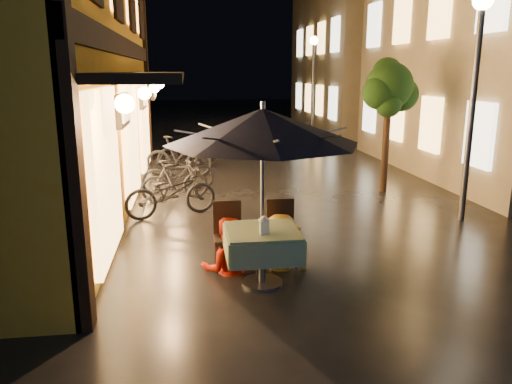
{
  "coord_description": "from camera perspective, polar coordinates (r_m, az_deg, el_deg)",
  "views": [
    {
      "loc": [
        -2.27,
        -6.72,
        2.83
      ],
      "look_at": [
        -1.32,
        0.13,
        1.15
      ],
      "focal_mm": 35.0,
      "sensor_mm": 36.0,
      "label": 1
    }
  ],
  "objects": [
    {
      "name": "ground",
      "position": [
        7.64,
        10.09,
        -8.32
      ],
      "size": [
        90.0,
        90.0,
        0.0
      ],
      "primitive_type": "plane",
      "color": "black",
      "rests_on": "ground"
    },
    {
      "name": "west_building",
      "position": [
        11.3,
        -26.9,
        16.71
      ],
      "size": [
        5.9,
        11.4,
        7.4
      ],
      "color": "orange",
      "rests_on": "ground"
    },
    {
      "name": "east_building_far",
      "position": [
        26.59,
        14.12,
        15.03
      ],
      "size": [
        7.3,
        10.3,
        7.3
      ],
      "color": "tan",
      "rests_on": "ground"
    },
    {
      "name": "street_tree",
      "position": [
        12.18,
        15.01,
        11.26
      ],
      "size": [
        1.43,
        1.2,
        3.15
      ],
      "color": "black",
      "rests_on": "ground"
    },
    {
      "name": "streetlamp_near",
      "position": [
        10.19,
        23.88,
        13.01
      ],
      "size": [
        0.36,
        0.36,
        4.23
      ],
      "color": "#59595E",
      "rests_on": "ground"
    },
    {
      "name": "streetlamp_far",
      "position": [
        21.38,
        6.54,
        13.79
      ],
      "size": [
        0.36,
        0.36,
        4.23
      ],
      "color": "#59595E",
      "rests_on": "ground"
    },
    {
      "name": "cafe_table",
      "position": [
        6.71,
        0.71,
        -5.88
      ],
      "size": [
        0.99,
        0.99,
        0.78
      ],
      "color": "#59595E",
      "rests_on": "ground"
    },
    {
      "name": "patio_umbrella",
      "position": [
        6.36,
        0.75,
        7.5
      ],
      "size": [
        2.53,
        2.53,
        2.46
      ],
      "color": "#59595E",
      "rests_on": "ground"
    },
    {
      "name": "cafe_chair_left",
      "position": [
        7.37,
        -3.24,
        -4.48
      ],
      "size": [
        0.42,
        0.42,
        0.97
      ],
      "color": "black",
      "rests_on": "ground"
    },
    {
      "name": "cafe_chair_right",
      "position": [
        7.48,
        2.9,
        -4.22
      ],
      "size": [
        0.42,
        0.42,
        0.97
      ],
      "color": "black",
      "rests_on": "ground"
    },
    {
      "name": "table_lantern",
      "position": [
        6.44,
        0.95,
        -3.62
      ],
      "size": [
        0.16,
        0.16,
        0.25
      ],
      "color": "white",
      "rests_on": "cafe_table"
    },
    {
      "name": "person_orange",
      "position": [
        7.14,
        -3.44,
        -3.07
      ],
      "size": [
        0.78,
        0.62,
        1.56
      ],
      "primitive_type": "imported",
      "rotation": [
        0.0,
        0.0,
        3.17
      ],
      "color": "red",
      "rests_on": "ground"
    },
    {
      "name": "person_yellow",
      "position": [
        7.24,
        2.87,
        -2.77
      ],
      "size": [
        1.11,
        0.78,
        1.57
      ],
      "primitive_type": "imported",
      "rotation": [
        0.0,
        0.0,
        2.94
      ],
      "color": "gold",
      "rests_on": "ground"
    },
    {
      "name": "bicycle_0",
      "position": [
        10.03,
        -9.7,
        -0.06
      ],
      "size": [
        1.96,
        1.22,
        0.97
      ],
      "primitive_type": "imported",
      "rotation": [
        0.0,
        0.0,
        1.9
      ],
      "color": "black",
      "rests_on": "ground"
    },
    {
      "name": "bicycle_1",
      "position": [
        11.3,
        -9.24,
        1.36
      ],
      "size": [
        1.59,
        0.78,
        0.92
      ],
      "primitive_type": "imported",
      "rotation": [
        0.0,
        0.0,
        1.81
      ],
      "color": "black",
      "rests_on": "ground"
    },
    {
      "name": "bicycle_2",
      "position": [
        12.09,
        -8.86,
        2.23
      ],
      "size": [
        1.9,
        1.13,
        0.94
      ],
      "primitive_type": "imported",
      "rotation": [
        0.0,
        0.0,
        1.87
      ],
      "color": "black",
      "rests_on": "ground"
    },
    {
      "name": "bicycle_3",
      "position": [
        13.95,
        -8.83,
        4.08
      ],
      "size": [
        1.91,
        0.88,
        1.11
      ],
      "primitive_type": "imported",
      "rotation": [
        0.0,
        0.0,
        1.36
      ],
      "color": "black",
      "rests_on": "ground"
    },
    {
      "name": "bicycle_4",
      "position": [
        15.09,
        -7.82,
        4.63
      ],
      "size": [
        2.01,
        1.29,
        1.0
      ],
      "primitive_type": "imported",
      "rotation": [
        0.0,
        0.0,
        1.93
      ],
      "color": "black",
      "rests_on": "ground"
    }
  ]
}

